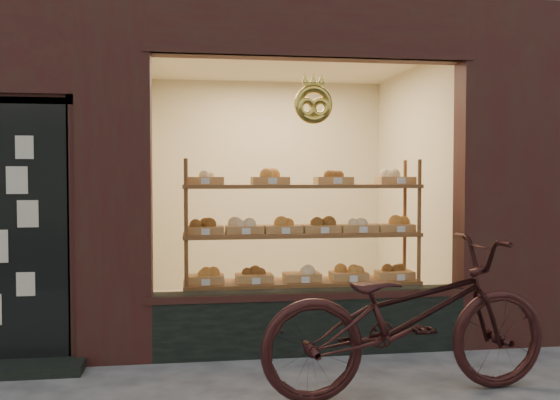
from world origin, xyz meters
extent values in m
cube|color=black|center=(0.45, 2.12, 0.28)|extent=(2.70, 0.25, 0.55)
cube|color=black|center=(-2.00, 2.06, 1.10)|extent=(0.90, 0.04, 2.15)
cube|color=black|center=(-2.00, 1.90, 0.04)|extent=(1.15, 0.35, 0.08)
torus|color=gold|center=(0.45, 2.02, 2.15)|extent=(0.33, 0.07, 0.33)
cube|color=brown|center=(0.45, 2.55, 0.05)|extent=(2.20, 0.45, 0.04)
cube|color=brown|center=(0.45, 2.55, 0.55)|extent=(2.20, 0.45, 0.03)
cube|color=brown|center=(0.45, 2.55, 1.00)|extent=(2.20, 0.45, 0.04)
cube|color=brown|center=(0.45, 2.55, 1.45)|extent=(2.20, 0.45, 0.04)
cylinder|color=brown|center=(-0.62, 2.35, 0.85)|extent=(0.04, 0.04, 1.70)
cylinder|color=brown|center=(1.52, 2.35, 0.85)|extent=(0.04, 0.04, 1.70)
cylinder|color=brown|center=(-0.62, 2.75, 0.85)|extent=(0.04, 0.04, 1.70)
cylinder|color=brown|center=(1.52, 2.75, 0.85)|extent=(0.04, 0.04, 1.70)
cube|color=#AA6131|center=(-0.45, 2.55, 0.60)|extent=(0.34, 0.24, 0.07)
sphere|color=#BC5E24|center=(-0.45, 2.55, 0.69)|extent=(0.11, 0.11, 0.11)
cube|color=silver|center=(-0.45, 2.36, 0.60)|extent=(0.07, 0.01, 0.05)
cube|color=#AA6131|center=(0.00, 2.55, 0.60)|extent=(0.34, 0.24, 0.07)
sphere|color=#563710|center=(0.00, 2.55, 0.69)|extent=(0.11, 0.11, 0.11)
cube|color=silver|center=(0.00, 2.36, 0.60)|extent=(0.07, 0.01, 0.05)
cube|color=#AA6131|center=(0.45, 2.55, 0.60)|extent=(0.34, 0.24, 0.07)
sphere|color=#EDC88E|center=(0.45, 2.55, 0.69)|extent=(0.11, 0.11, 0.11)
cube|color=silver|center=(0.45, 2.36, 0.60)|extent=(0.07, 0.01, 0.05)
cube|color=#AA6131|center=(0.90, 2.55, 0.60)|extent=(0.34, 0.24, 0.07)
sphere|color=#BC5E24|center=(0.90, 2.55, 0.69)|extent=(0.11, 0.11, 0.11)
cube|color=silver|center=(0.90, 2.36, 0.60)|extent=(0.07, 0.01, 0.05)
cube|color=#AA6131|center=(1.35, 2.55, 0.60)|extent=(0.34, 0.24, 0.07)
sphere|color=#563710|center=(1.35, 2.55, 0.69)|extent=(0.11, 0.11, 0.11)
cube|color=silver|center=(1.35, 2.36, 0.60)|extent=(0.08, 0.01, 0.05)
cube|color=#AA6131|center=(-0.45, 2.55, 1.05)|extent=(0.34, 0.24, 0.07)
sphere|color=#563710|center=(-0.45, 2.55, 1.14)|extent=(0.11, 0.11, 0.11)
cube|color=silver|center=(-0.45, 2.36, 1.05)|extent=(0.07, 0.01, 0.06)
cube|color=#AA6131|center=(-0.09, 2.55, 1.05)|extent=(0.34, 0.24, 0.07)
sphere|color=#EDC88E|center=(-0.09, 2.55, 1.14)|extent=(0.11, 0.11, 0.11)
cube|color=silver|center=(-0.09, 2.36, 1.05)|extent=(0.08, 0.01, 0.06)
cube|color=#AA6131|center=(0.27, 2.55, 1.05)|extent=(0.34, 0.24, 0.07)
sphere|color=#BC5E24|center=(0.27, 2.55, 1.14)|extent=(0.11, 0.11, 0.11)
cube|color=silver|center=(0.27, 2.36, 1.05)|extent=(0.07, 0.01, 0.06)
cube|color=#AA6131|center=(0.63, 2.55, 1.05)|extent=(0.34, 0.24, 0.07)
sphere|color=#563710|center=(0.63, 2.55, 1.14)|extent=(0.11, 0.11, 0.11)
cube|color=silver|center=(0.63, 2.36, 1.05)|extent=(0.07, 0.01, 0.06)
cube|color=#AA6131|center=(0.99, 2.55, 1.05)|extent=(0.34, 0.24, 0.07)
sphere|color=#EDC88E|center=(0.99, 2.55, 1.14)|extent=(0.11, 0.11, 0.11)
cube|color=silver|center=(0.99, 2.36, 1.05)|extent=(0.08, 0.01, 0.06)
cube|color=#AA6131|center=(1.35, 2.55, 1.05)|extent=(0.34, 0.24, 0.07)
sphere|color=#BC5E24|center=(1.35, 2.55, 1.14)|extent=(0.11, 0.11, 0.11)
cube|color=silver|center=(1.35, 2.36, 1.05)|extent=(0.08, 0.01, 0.06)
cube|color=#AA6131|center=(-0.45, 2.55, 1.50)|extent=(0.34, 0.24, 0.07)
sphere|color=#EDC88E|center=(-0.45, 2.55, 1.59)|extent=(0.11, 0.11, 0.11)
cube|color=silver|center=(-0.45, 2.36, 1.50)|extent=(0.07, 0.01, 0.06)
cube|color=#AA6131|center=(0.15, 2.55, 1.50)|extent=(0.34, 0.24, 0.07)
sphere|color=#BC5E24|center=(0.15, 2.55, 1.59)|extent=(0.11, 0.11, 0.11)
cube|color=silver|center=(0.15, 2.36, 1.50)|extent=(0.08, 0.01, 0.06)
cube|color=#AA6131|center=(0.75, 2.55, 1.50)|extent=(0.34, 0.24, 0.07)
sphere|color=#563710|center=(0.75, 2.55, 1.59)|extent=(0.11, 0.11, 0.11)
cube|color=silver|center=(0.75, 2.36, 1.50)|extent=(0.07, 0.01, 0.06)
cube|color=#AA6131|center=(1.35, 2.55, 1.50)|extent=(0.34, 0.24, 0.07)
sphere|color=#EDC88E|center=(1.35, 2.55, 1.59)|extent=(0.11, 0.11, 0.11)
cube|color=silver|center=(1.35, 2.36, 1.50)|extent=(0.08, 0.01, 0.06)
imported|color=black|center=(0.93, 1.02, 0.56)|extent=(2.18, 0.90, 1.12)
camera|label=1|loc=(-0.59, -3.16, 1.56)|focal=40.00mm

